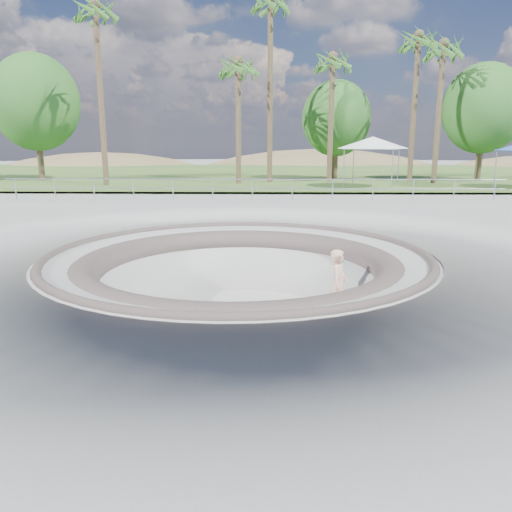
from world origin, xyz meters
name	(u,v)px	position (x,y,z in m)	size (l,w,h in m)	color
ground	(238,254)	(0.00, 0.00, 0.00)	(180.00, 180.00, 0.00)	#ADAEA8
skate_bowl	(239,319)	(0.00, 0.00, -1.83)	(14.00, 14.00, 4.10)	#ADAEA8
grass_strip	(260,173)	(0.00, 34.00, 0.22)	(180.00, 36.00, 0.12)	#366327
distant_hills	(289,215)	(3.78, 57.17, -7.02)	(103.20, 45.00, 28.60)	brown
safety_railing	(252,189)	(0.00, 12.00, 0.69)	(25.00, 0.06, 1.03)	#96989E
skateboard	(337,321)	(2.70, -0.12, -1.83)	(0.83, 0.46, 0.08)	olive
skater	(338,286)	(2.70, -0.12, -0.83)	(0.72, 0.47, 1.98)	#E8B396
canopy_white	(373,143)	(7.15, 18.26, 2.95)	(5.63, 5.63, 3.05)	#96989E
palm_a	(95,17)	(-9.65, 19.08, 10.36)	(2.60, 2.60, 11.68)	brown
palm_b	(238,69)	(-1.21, 20.90, 7.61)	(2.60, 2.60, 8.70)	brown
palm_c	(271,10)	(0.87, 22.45, 11.47)	(2.60, 2.60, 12.91)	brown
palm_d	(333,64)	(5.09, 22.67, 8.12)	(2.60, 2.60, 9.25)	brown
palm_e	(443,52)	(12.07, 21.55, 8.66)	(2.60, 2.60, 9.83)	brown
palm_f	(418,45)	(10.88, 23.22, 9.44)	(2.60, 2.60, 10.68)	brown
bushy_tree_left	(35,103)	(-16.00, 23.89, 5.79)	(6.28, 5.71, 9.05)	brown
bushy_tree_mid	(336,119)	(5.79, 25.28, 4.71)	(5.08, 4.62, 7.33)	brown
bushy_tree_right	(484,109)	(15.98, 23.95, 5.31)	(5.75, 5.22, 8.29)	brown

